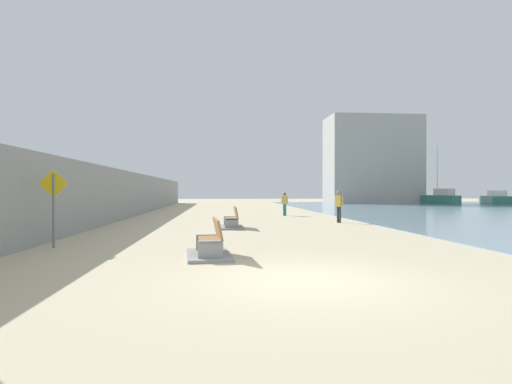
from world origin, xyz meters
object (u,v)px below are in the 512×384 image
at_px(bench_far, 231,223).
at_px(boat_mid_bay, 440,198).
at_px(person_walking, 339,204).
at_px(boat_nearest, 495,199).
at_px(bench_near, 210,247).
at_px(person_standing, 285,202).
at_px(pedestrian_sign, 54,199).

xyz_separation_m(bench_far, boat_mid_bay, (26.35, 29.44, 0.56)).
xyz_separation_m(person_walking, boat_nearest, (27.04, 25.87, -0.31)).
xyz_separation_m(bench_near, bench_far, (0.81, 8.07, 0.00)).
bearing_deg(person_standing, boat_nearest, 33.99).
xyz_separation_m(bench_near, boat_nearest, (33.61, 36.51, 0.45)).
bearing_deg(person_standing, person_walking, -73.63).
bearing_deg(person_walking, bench_near, -121.67).
height_order(boat_mid_bay, pedestrian_sign, boat_mid_bay).
xyz_separation_m(person_standing, pedestrian_sign, (-9.35, -14.96, 0.54)).
bearing_deg(bench_far, pedestrian_sign, -132.28).
bearing_deg(boat_mid_bay, bench_far, -131.83).
height_order(bench_near, person_walking, person_walking).
bearing_deg(pedestrian_sign, boat_mid_bay, 48.09).
bearing_deg(person_standing, boat_mid_bay, 42.37).
relative_size(bench_near, boat_nearest, 0.36).
xyz_separation_m(person_walking, pedestrian_sign, (-11.22, -8.59, 0.45)).
bearing_deg(person_walking, pedestrian_sign, -142.58).
relative_size(boat_mid_bay, pedestrian_sign, 3.08).
bearing_deg(person_walking, person_standing, 106.37).
bearing_deg(boat_nearest, person_walking, -136.27).
bearing_deg(person_standing, bench_far, -113.47).
relative_size(bench_far, boat_nearest, 0.35).
xyz_separation_m(boat_nearest, boat_mid_bay, (-6.45, 0.99, 0.11)).
height_order(bench_near, boat_nearest, boat_nearest).
distance_m(boat_mid_bay, pedestrian_sign, 47.63).
height_order(person_walking, boat_mid_bay, boat_mid_bay).
bearing_deg(bench_far, person_walking, 24.11).
bearing_deg(bench_far, boat_mid_bay, 48.17).
height_order(person_walking, boat_nearest, boat_nearest).
distance_m(person_standing, pedestrian_sign, 17.65).
relative_size(person_standing, pedestrian_sign, 0.68).
distance_m(bench_far, boat_mid_bay, 39.51).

